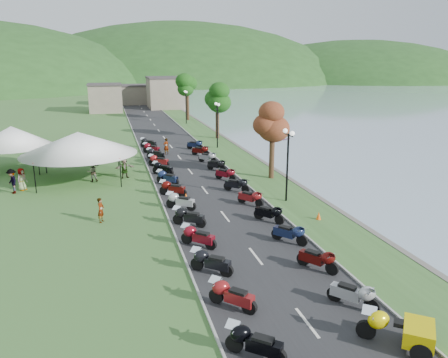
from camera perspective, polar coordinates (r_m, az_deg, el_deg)
road at (r=50.57m, az=-6.94°, el=4.23°), size 7.00×120.00×0.02m
hills_backdrop at (r=209.52m, az=-13.32°, el=12.27°), size 360.00×120.00×76.00m
far_building at (r=94.58m, az=-12.16°, el=10.65°), size 18.00×16.00×5.00m
yellow_trike at (r=17.03m, az=21.56°, el=-17.88°), size 3.06×2.90×1.20m
moto_row_left at (r=27.61m, az=-5.11°, el=-3.94°), size 2.60×48.91×1.10m
moto_row_right at (r=32.84m, az=1.74°, el=-0.74°), size 2.60×35.34×1.10m
vendor_tent_main at (r=37.67m, az=-18.32°, el=2.85°), size 6.20×6.20×4.00m
vendor_tent_side at (r=43.16m, az=-25.78°, el=3.60°), size 4.53×4.53×4.00m
tree_lakeside at (r=36.23m, az=6.33°, el=5.45°), size 2.51×2.51×6.96m
pedestrian_a at (r=27.96m, az=-15.67°, el=-5.42°), size 0.60×0.68×1.54m
pedestrian_b at (r=37.25m, az=-16.74°, el=-0.33°), size 0.89×0.62×1.67m
pedestrian_c at (r=36.15m, az=-25.78°, el=-1.70°), size 0.98×1.30×1.86m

